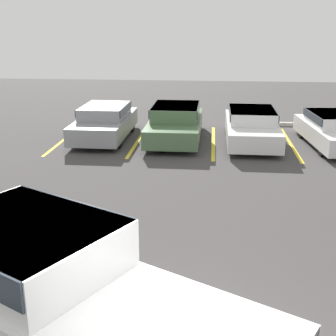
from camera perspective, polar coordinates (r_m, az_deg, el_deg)
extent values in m
cube|color=yellow|center=(17.83, -12.40, 3.53)|extent=(0.12, 4.89, 0.01)
cube|color=yellow|center=(17.20, -3.64, 3.40)|extent=(0.12, 4.89, 0.01)
cube|color=yellow|center=(17.00, 5.55, 3.18)|extent=(0.12, 4.89, 0.01)
cube|color=yellow|center=(17.23, 14.71, 2.88)|extent=(0.12, 4.89, 0.01)
cube|color=white|center=(6.29, -14.63, -16.40)|extent=(6.34, 4.67, 0.96)
cube|color=white|center=(6.11, -17.16, -9.11)|extent=(2.80, 2.61, 0.63)
cube|color=#2D3842|center=(6.05, -17.28, -7.92)|extent=(2.79, 2.64, 0.35)
cylinder|color=black|center=(8.13, -19.17, -11.06)|extent=(0.91, 0.70, 0.86)
cylinder|color=#ADADB2|center=(8.13, -19.17, -11.06)|extent=(0.58, 0.52, 0.47)
cube|color=gray|center=(17.52, -7.71, 5.16)|extent=(1.77, 4.31, 0.61)
cube|color=gray|center=(17.50, -7.72, 6.89)|extent=(1.55, 2.25, 0.43)
cube|color=#2D3842|center=(17.48, -7.73, 7.17)|extent=(1.62, 2.20, 0.26)
cylinder|color=black|center=(16.20, -6.10, 3.64)|extent=(0.23, 0.66, 0.66)
cylinder|color=#ADADB2|center=(16.20, -6.10, 3.64)|extent=(0.24, 0.37, 0.36)
cylinder|color=black|center=(16.57, -11.19, 3.72)|extent=(0.23, 0.66, 0.66)
cylinder|color=#ADADB2|center=(16.57, -11.19, 3.72)|extent=(0.24, 0.37, 0.36)
cylinder|color=black|center=(18.59, -4.56, 5.49)|extent=(0.23, 0.66, 0.66)
cylinder|color=#ADADB2|center=(18.59, -4.56, 5.49)|extent=(0.24, 0.37, 0.36)
cylinder|color=black|center=(18.91, -9.05, 5.53)|extent=(0.23, 0.66, 0.66)
cylinder|color=#ADADB2|center=(18.91, -9.05, 5.53)|extent=(0.24, 0.37, 0.36)
cube|color=#4C6B47|center=(17.16, 0.91, 5.04)|extent=(1.86, 4.62, 0.61)
cube|color=#4C6B47|center=(17.14, 0.95, 6.89)|extent=(1.63, 2.40, 0.48)
cube|color=#2D3842|center=(17.13, 0.95, 7.20)|extent=(1.70, 2.36, 0.29)
cylinder|color=black|center=(15.85, 3.38, 3.36)|extent=(0.21, 0.64, 0.64)
cylinder|color=#ADADB2|center=(15.85, 3.38, 3.36)|extent=(0.22, 0.35, 0.35)
cylinder|color=black|center=(15.99, -2.35, 3.51)|extent=(0.21, 0.64, 0.64)
cylinder|color=#ADADB2|center=(15.99, -2.35, 3.51)|extent=(0.22, 0.35, 0.35)
cylinder|color=black|center=(18.46, 3.74, 5.38)|extent=(0.21, 0.64, 0.64)
cylinder|color=#ADADB2|center=(18.46, 3.74, 5.38)|extent=(0.22, 0.35, 0.35)
cylinder|color=black|center=(18.58, -1.20, 5.49)|extent=(0.21, 0.64, 0.64)
cylinder|color=#ADADB2|center=(18.58, -1.20, 5.49)|extent=(0.22, 0.35, 0.35)
cube|color=silver|center=(17.04, 10.13, 4.64)|extent=(1.80, 4.59, 0.59)
cube|color=silver|center=(17.02, 10.20, 6.38)|extent=(1.57, 2.39, 0.42)
cube|color=#2D3842|center=(17.01, 10.21, 6.66)|extent=(1.64, 2.34, 0.25)
cylinder|color=black|center=(15.87, 13.16, 2.92)|extent=(0.23, 0.63, 0.63)
cylinder|color=#ADADB2|center=(15.87, 13.16, 2.92)|extent=(0.24, 0.35, 0.35)
cylinder|color=black|center=(15.74, 7.67, 3.11)|extent=(0.23, 0.63, 0.63)
cylinder|color=#ADADB2|center=(15.74, 7.67, 3.11)|extent=(0.24, 0.35, 0.35)
cylinder|color=black|center=(18.43, 12.17, 5.00)|extent=(0.23, 0.63, 0.63)
cylinder|color=#ADADB2|center=(18.43, 12.17, 5.00)|extent=(0.24, 0.35, 0.35)
cylinder|color=black|center=(18.32, 7.44, 5.17)|extent=(0.23, 0.63, 0.63)
cylinder|color=#ADADB2|center=(18.32, 7.44, 5.17)|extent=(0.24, 0.35, 0.35)
cube|color=silver|center=(17.26, 19.75, 3.96)|extent=(2.24, 4.41, 0.56)
cube|color=silver|center=(17.23, 19.83, 5.62)|extent=(1.82, 2.36, 0.42)
cylinder|color=black|center=(15.89, 18.40, 2.46)|extent=(0.27, 0.63, 0.61)
cylinder|color=#ADADB2|center=(15.89, 18.40, 2.46)|extent=(0.25, 0.36, 0.34)
cylinder|color=black|center=(18.19, 16.06, 4.50)|extent=(0.27, 0.63, 0.61)
cylinder|color=#ADADB2|center=(18.19, 16.06, 4.50)|extent=(0.25, 0.36, 0.34)
cube|color=#B7B2A8|center=(20.18, 14.08, 5.21)|extent=(1.86, 0.20, 0.14)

